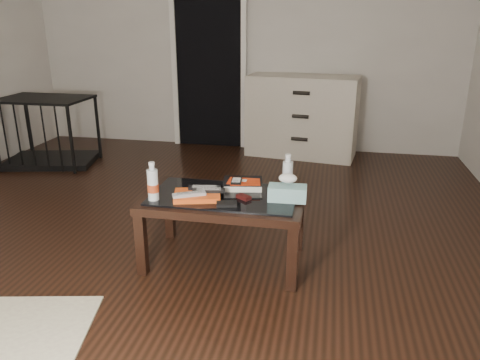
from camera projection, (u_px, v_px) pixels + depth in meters
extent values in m
plane|color=black|center=(179.00, 232.00, 3.47)|extent=(5.00, 5.00, 0.00)
plane|color=beige|center=(243.00, 31.00, 5.34)|extent=(5.00, 0.00, 5.00)
cube|color=black|center=(209.00, 62.00, 5.50)|extent=(0.80, 0.05, 2.00)
cube|color=silver|center=(174.00, 62.00, 5.55)|extent=(0.06, 0.04, 2.04)
cube|color=silver|center=(244.00, 63.00, 5.39)|extent=(0.06, 0.04, 2.04)
cube|color=black|center=(141.00, 244.00, 2.85)|extent=(0.06, 0.06, 0.40)
cube|color=black|center=(292.00, 259.00, 2.68)|extent=(0.06, 0.06, 0.40)
cube|color=black|center=(170.00, 211.00, 3.33)|extent=(0.06, 0.06, 0.40)
cube|color=black|center=(299.00, 222.00, 3.17)|extent=(0.06, 0.06, 0.40)
cube|color=black|center=(224.00, 200.00, 2.93)|extent=(1.00, 0.60, 0.05)
cube|color=black|center=(224.00, 195.00, 2.92)|extent=(0.90, 0.50, 0.01)
cube|color=beige|center=(302.00, 116.00, 5.25)|extent=(1.26, 0.66, 0.90)
cylinder|color=black|center=(299.00, 139.00, 5.08)|extent=(0.18, 0.06, 0.04)
cylinder|color=black|center=(300.00, 116.00, 5.00)|extent=(0.18, 0.06, 0.04)
cylinder|color=black|center=(301.00, 93.00, 4.91)|extent=(0.18, 0.06, 0.04)
cube|color=black|center=(52.00, 160.00, 5.09)|extent=(1.01, 0.78, 0.06)
cube|color=black|center=(44.00, 99.00, 4.86)|extent=(1.01, 0.78, 0.02)
cube|color=black|center=(71.00, 140.00, 4.64)|extent=(0.03, 0.03, 0.70)
cube|color=black|center=(28.00, 124.00, 5.32)|extent=(0.03, 0.03, 0.70)
cube|color=black|center=(98.00, 128.00, 5.16)|extent=(0.03, 0.03, 0.70)
cube|color=#EA5116|center=(197.00, 195.00, 2.87)|extent=(0.32, 0.27, 0.03)
cube|color=#A3A3A8|center=(189.00, 194.00, 2.81)|extent=(0.20, 0.14, 0.02)
cube|color=black|center=(209.00, 190.00, 2.88)|extent=(0.21, 0.08, 0.02)
cube|color=black|center=(204.00, 188.00, 2.92)|extent=(0.21, 0.08, 0.02)
cube|color=black|center=(243.00, 184.00, 3.04)|extent=(0.28, 0.24, 0.05)
cube|color=red|center=(243.00, 181.00, 3.01)|extent=(0.19, 0.14, 0.01)
cube|color=black|center=(236.00, 181.00, 2.98)|extent=(0.07, 0.11, 0.02)
cube|color=black|center=(244.00, 197.00, 2.85)|extent=(0.10, 0.09, 0.02)
cube|color=black|center=(227.00, 204.00, 2.75)|extent=(0.13, 0.10, 0.02)
cylinder|color=silver|center=(153.00, 181.00, 2.80)|extent=(0.08, 0.08, 0.24)
cylinder|color=silver|center=(288.00, 172.00, 2.96)|extent=(0.07, 0.07, 0.24)
cube|color=teal|center=(287.00, 193.00, 2.82)|extent=(0.23, 0.13, 0.09)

